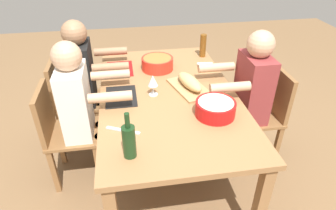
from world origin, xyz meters
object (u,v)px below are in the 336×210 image
object	(u,v)px
dining_table	(168,101)
diner_far_center	(82,105)
diner_near_center	(248,91)
serving_bowl_fruit	(157,63)
serving_bowl_pasta	(215,108)
napkin_stack	(206,67)
wine_bottle	(129,141)
chair_far_center	(62,130)
wine_glass	(153,81)
bread_loaf	(190,82)
chair_near_center	(264,111)
cutting_board	(189,88)
chair_far_right	(70,98)
beer_bottle	(203,46)
diner_far_right	(87,76)

from	to	relation	value
dining_table	diner_far_center	size ratio (longest dim) A/B	1.48
diner_near_center	serving_bowl_fruit	world-z (taller)	diner_near_center
serving_bowl_pasta	napkin_stack	world-z (taller)	serving_bowl_pasta
wine_bottle	chair_far_center	bearing A→B (deg)	37.75
wine_bottle	wine_glass	distance (m)	0.69
serving_bowl_pasta	bread_loaf	xyz separation A→B (m)	(0.38, 0.09, 0.01)
wine_bottle	napkin_stack	xyz separation A→B (m)	(1.06, -0.74, -0.10)
chair_near_center	wine_glass	world-z (taller)	wine_glass
wine_bottle	napkin_stack	distance (m)	1.29
cutting_board	bread_loaf	size ratio (longest dim) A/B	1.25
chair_far_right	bread_loaf	distance (m)	1.16
serving_bowl_fruit	wine_glass	xyz separation A→B (m)	(-0.44, 0.09, 0.05)
diner_far_center	beer_bottle	bearing A→B (deg)	-59.41
diner_far_center	wine_glass	distance (m)	0.57
diner_far_center	beer_bottle	distance (m)	1.29
diner_far_right	cutting_board	bearing A→B (deg)	-118.51
diner_far_right	napkin_stack	distance (m)	1.07
dining_table	wine_glass	size ratio (longest dim) A/B	10.68
dining_table	diner_far_right	world-z (taller)	diner_far_right
bread_loaf	beer_bottle	bearing A→B (deg)	-23.46
chair_far_right	cutting_board	world-z (taller)	chair_far_right
serving_bowl_fruit	cutting_board	size ratio (longest dim) A/B	0.70
diner_near_center	diner_far_right	bearing A→B (deg)	69.69
wine_bottle	napkin_stack	world-z (taller)	wine_bottle
diner_far_right	beer_bottle	xyz separation A→B (m)	(0.17, -1.11, 0.15)
bread_loaf	cutting_board	bearing A→B (deg)	0.00
dining_table	diner_far_right	size ratio (longest dim) A/B	1.48
diner_near_center	serving_bowl_pasta	world-z (taller)	diner_near_center
napkin_stack	serving_bowl_fruit	bearing A→B (deg)	83.96
serving_bowl_fruit	beer_bottle	bearing A→B (deg)	-65.21
serving_bowl_pasta	cutting_board	distance (m)	0.40
diner_far_center	chair_near_center	size ratio (longest dim) A/B	1.41
chair_far_center	beer_bottle	world-z (taller)	beer_bottle
beer_bottle	wine_glass	world-z (taller)	beer_bottle
chair_far_right	beer_bottle	distance (m)	1.35
chair_far_right	wine_bottle	bearing A→B (deg)	-155.91
chair_far_right	serving_bowl_fruit	size ratio (longest dim) A/B	3.04
diner_far_center	diner_far_right	world-z (taller)	same
bread_loaf	chair_far_center	bearing A→B (deg)	91.86
beer_bottle	napkin_stack	distance (m)	0.28
wine_glass	beer_bottle	bearing A→B (deg)	-40.39
chair_far_center	diner_far_center	world-z (taller)	diner_far_center
diner_far_right	napkin_stack	xyz separation A→B (m)	(-0.10, -1.07, 0.05)
cutting_board	bread_loaf	world-z (taller)	bread_loaf
wine_glass	serving_bowl_fruit	bearing A→B (deg)	-11.56
serving_bowl_pasta	beer_bottle	distance (m)	1.02
diner_far_center	wine_glass	size ratio (longest dim) A/B	7.23
diner_far_center	chair_near_center	world-z (taller)	diner_far_center
chair_far_center	diner_far_right	xyz separation A→B (m)	(0.49, -0.18, 0.21)
bread_loaf	napkin_stack	xyz separation A→B (m)	(0.36, -0.23, -0.05)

